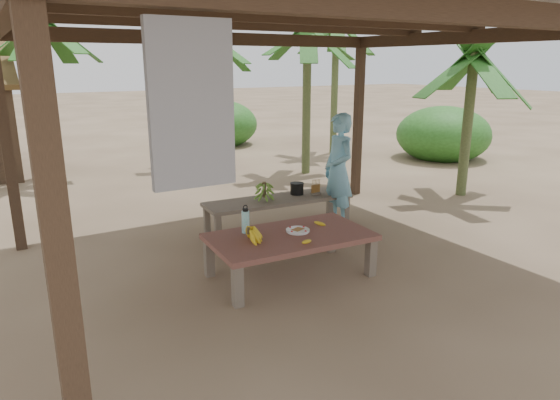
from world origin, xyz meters
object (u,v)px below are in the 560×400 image
work_table (290,240)px  plate (298,231)px  bench (279,202)px  ripe_banana_bunch (248,234)px  woman (338,170)px  water_flask (246,221)px  cooking_pot (297,189)px

work_table → plate: 0.14m
bench → ripe_banana_bunch: (-1.28, -1.53, 0.19)m
work_table → bench: size_ratio=0.83×
ripe_banana_bunch → woman: size_ratio=0.17×
bench → plate: bearing=-109.1°
work_table → water_flask: water_flask is taller
work_table → cooking_pot: 1.97m
work_table → water_flask: 0.55m
cooking_pot → bench: bearing=-170.0°
cooking_pot → woman: (0.47, -0.38, 0.30)m
water_flask → plate: bearing=-29.4°
plate → woman: (1.49, 1.21, 0.32)m
water_flask → ripe_banana_bunch: bearing=-111.6°
work_table → ripe_banana_bunch: size_ratio=6.42×
water_flask → woman: size_ratio=0.19×
ripe_banana_bunch → woman: 2.45m
ripe_banana_bunch → plate: ripe_banana_bunch is taller
bench → cooking_pot: cooking_pot is taller
bench → woman: woman is taller
work_table → plate: bearing=14.1°
bench → water_flask: 1.72m
water_flask → woman: bearing=24.7°
water_flask → cooking_pot: bearing=40.5°
work_table → bench: 1.73m
woman → water_flask: bearing=-57.2°
bench → cooking_pot: size_ratio=11.31×
work_table → plate: (0.12, 0.02, 0.08)m
bench → plate: plate is taller
ripe_banana_bunch → plate: 0.63m
plate → woman: size_ratio=0.16×
bench → cooking_pot: (0.36, 0.06, 0.14)m
ripe_banana_bunch → water_flask: bearing=68.4°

